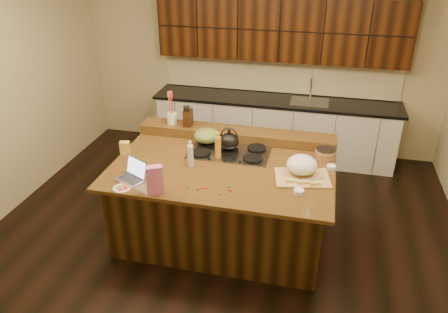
# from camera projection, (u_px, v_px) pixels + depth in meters

# --- Properties ---
(room) EXTENTS (5.52, 5.02, 2.72)m
(room) POSITION_uv_depth(u_px,v_px,m) (223.00, 129.00, 4.56)
(room) COLOR black
(room) RESTS_ON ground
(island) EXTENTS (2.40, 1.60, 0.92)m
(island) POSITION_uv_depth(u_px,v_px,m) (223.00, 200.00, 4.97)
(island) COLOR black
(island) RESTS_ON ground
(back_ledge) EXTENTS (2.40, 0.30, 0.12)m
(back_ledge) POSITION_uv_depth(u_px,v_px,m) (236.00, 134.00, 5.33)
(back_ledge) COLOR black
(back_ledge) RESTS_ON island
(cooktop) EXTENTS (0.92, 0.52, 0.05)m
(cooktop) POSITION_uv_depth(u_px,v_px,m) (229.00, 152.00, 5.01)
(cooktop) COLOR gray
(cooktop) RESTS_ON island
(back_counter) EXTENTS (3.70, 0.66, 2.40)m
(back_counter) POSITION_uv_depth(u_px,v_px,m) (277.00, 95.00, 6.59)
(back_counter) COLOR silver
(back_counter) RESTS_ON ground
(kettle) EXTENTS (0.28, 0.28, 0.20)m
(kettle) POSITION_uv_depth(u_px,v_px,m) (229.00, 142.00, 4.95)
(kettle) COLOR black
(kettle) RESTS_ON cooktop
(green_bowl) EXTENTS (0.39, 0.39, 0.17)m
(green_bowl) POSITION_uv_depth(u_px,v_px,m) (207.00, 136.00, 5.13)
(green_bowl) COLOR #5C732E
(green_bowl) RESTS_ON cooktop
(laptop) EXTENTS (0.37, 0.34, 0.21)m
(laptop) POSITION_uv_depth(u_px,v_px,m) (133.00, 174.00, 4.47)
(laptop) COLOR #B7B7BC
(laptop) RESTS_ON island
(oil_bottle) EXTENTS (0.08, 0.08, 0.27)m
(oil_bottle) POSITION_uv_depth(u_px,v_px,m) (218.00, 148.00, 4.83)
(oil_bottle) COLOR #C07A21
(oil_bottle) RESTS_ON island
(vinegar_bottle) EXTENTS (0.08, 0.08, 0.25)m
(vinegar_bottle) POSITION_uv_depth(u_px,v_px,m) (190.00, 156.00, 4.68)
(vinegar_bottle) COLOR silver
(vinegar_bottle) RESTS_ON island
(wooden_tray) EXTENTS (0.61, 0.49, 0.22)m
(wooden_tray) POSITION_uv_depth(u_px,v_px,m) (302.00, 168.00, 4.50)
(wooden_tray) COLOR tan
(wooden_tray) RESTS_ON island
(ramekin_a) EXTENTS (0.13, 0.13, 0.04)m
(ramekin_a) POSITION_uv_depth(u_px,v_px,m) (299.00, 192.00, 4.23)
(ramekin_a) COLOR white
(ramekin_a) RESTS_ON island
(ramekin_b) EXTENTS (0.13, 0.13, 0.04)m
(ramekin_b) POSITION_uv_depth(u_px,v_px,m) (331.00, 167.00, 4.67)
(ramekin_b) COLOR white
(ramekin_b) RESTS_ON island
(ramekin_c) EXTENTS (0.12, 0.12, 0.04)m
(ramekin_c) POSITION_uv_depth(u_px,v_px,m) (297.00, 166.00, 4.68)
(ramekin_c) COLOR white
(ramekin_c) RESTS_ON island
(strainer_bowl) EXTENTS (0.32, 0.32, 0.09)m
(strainer_bowl) POSITION_uv_depth(u_px,v_px,m) (325.00, 154.00, 4.89)
(strainer_bowl) COLOR #996B3F
(strainer_bowl) RESTS_ON island
(kitchen_timer) EXTENTS (0.09, 0.09, 0.07)m
(kitchen_timer) POSITION_uv_depth(u_px,v_px,m) (309.00, 208.00, 3.95)
(kitchen_timer) COLOR silver
(kitchen_timer) RESTS_ON island
(pink_bag) EXTENTS (0.18, 0.15, 0.29)m
(pink_bag) POSITION_uv_depth(u_px,v_px,m) (155.00, 180.00, 4.19)
(pink_bag) COLOR #D16296
(pink_bag) RESTS_ON island
(candy_plate) EXTENTS (0.20, 0.20, 0.01)m
(candy_plate) POSITION_uv_depth(u_px,v_px,m) (122.00, 188.00, 4.32)
(candy_plate) COLOR white
(candy_plate) RESTS_ON island
(package_box) EXTENTS (0.12, 0.10, 0.15)m
(package_box) POSITION_uv_depth(u_px,v_px,m) (125.00, 148.00, 4.96)
(package_box) COLOR gold
(package_box) RESTS_ON island
(utensil_crock) EXTENTS (0.14, 0.14, 0.14)m
(utensil_crock) POSITION_uv_depth(u_px,v_px,m) (172.00, 118.00, 5.44)
(utensil_crock) COLOR white
(utensil_crock) RESTS_ON back_ledge
(knife_block) EXTENTS (0.11, 0.17, 0.20)m
(knife_block) POSITION_uv_depth(u_px,v_px,m) (188.00, 118.00, 5.39)
(knife_block) COLOR black
(knife_block) RESTS_ON back_ledge
(gumdrop_0) EXTENTS (0.02, 0.02, 0.02)m
(gumdrop_0) POSITION_uv_depth(u_px,v_px,m) (197.00, 190.00, 4.29)
(gumdrop_0) COLOR red
(gumdrop_0) RESTS_ON island
(gumdrop_1) EXTENTS (0.02, 0.02, 0.02)m
(gumdrop_1) POSITION_uv_depth(u_px,v_px,m) (188.00, 187.00, 4.34)
(gumdrop_1) COLOR #198C26
(gumdrop_1) RESTS_ON island
(gumdrop_2) EXTENTS (0.02, 0.02, 0.02)m
(gumdrop_2) POSITION_uv_depth(u_px,v_px,m) (229.00, 190.00, 4.29)
(gumdrop_2) COLOR red
(gumdrop_2) RESTS_ON island
(gumdrop_3) EXTENTS (0.02, 0.02, 0.02)m
(gumdrop_3) POSITION_uv_depth(u_px,v_px,m) (225.00, 193.00, 4.23)
(gumdrop_3) COLOR #198C26
(gumdrop_3) RESTS_ON island
(gumdrop_4) EXTENTS (0.02, 0.02, 0.02)m
(gumdrop_4) POSITION_uv_depth(u_px,v_px,m) (202.00, 188.00, 4.32)
(gumdrop_4) COLOR red
(gumdrop_4) RESTS_ON island
(gumdrop_5) EXTENTS (0.02, 0.02, 0.02)m
(gumdrop_5) POSITION_uv_depth(u_px,v_px,m) (229.00, 186.00, 4.35)
(gumdrop_5) COLOR #198C26
(gumdrop_5) RESTS_ON island
(gumdrop_6) EXTENTS (0.02, 0.02, 0.02)m
(gumdrop_6) POSITION_uv_depth(u_px,v_px,m) (231.00, 191.00, 4.27)
(gumdrop_6) COLOR red
(gumdrop_6) RESTS_ON island
(gumdrop_7) EXTENTS (0.02, 0.02, 0.02)m
(gumdrop_7) POSITION_uv_depth(u_px,v_px,m) (220.00, 194.00, 4.22)
(gumdrop_7) COLOR #198C26
(gumdrop_7) RESTS_ON island
(gumdrop_8) EXTENTS (0.02, 0.02, 0.02)m
(gumdrop_8) POSITION_uv_depth(u_px,v_px,m) (207.00, 188.00, 4.31)
(gumdrop_8) COLOR red
(gumdrop_8) RESTS_ON island
(gumdrop_9) EXTENTS (0.02, 0.02, 0.02)m
(gumdrop_9) POSITION_uv_depth(u_px,v_px,m) (228.00, 186.00, 4.35)
(gumdrop_9) COLOR #198C26
(gumdrop_9) RESTS_ON island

